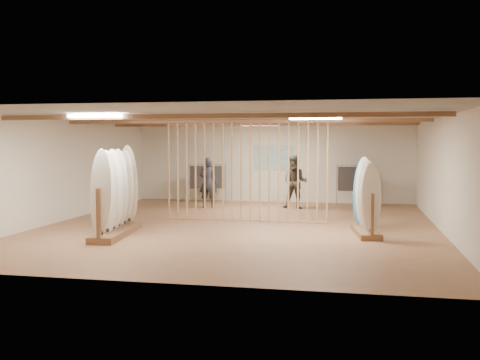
% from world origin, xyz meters
% --- Properties ---
extents(floor, '(12.00, 12.00, 0.00)m').
position_xyz_m(floor, '(0.00, 0.00, 0.00)').
color(floor, '#9F6E4D').
rests_on(floor, ground).
extents(ceiling, '(12.00, 12.00, 0.00)m').
position_xyz_m(ceiling, '(0.00, 0.00, 2.80)').
color(ceiling, '#9B9992').
rests_on(ceiling, ground).
extents(wall_back, '(12.00, 0.00, 12.00)m').
position_xyz_m(wall_back, '(0.00, 6.00, 1.40)').
color(wall_back, white).
rests_on(wall_back, ground).
extents(wall_front, '(12.00, 0.00, 12.00)m').
position_xyz_m(wall_front, '(0.00, -6.00, 1.40)').
color(wall_front, white).
rests_on(wall_front, ground).
extents(wall_left, '(0.00, 12.00, 12.00)m').
position_xyz_m(wall_left, '(-5.00, 0.00, 1.40)').
color(wall_left, white).
rests_on(wall_left, ground).
extents(wall_right, '(0.00, 12.00, 12.00)m').
position_xyz_m(wall_right, '(5.00, 0.00, 1.40)').
color(wall_right, white).
rests_on(wall_right, ground).
extents(ceiling_slats, '(9.50, 6.12, 0.10)m').
position_xyz_m(ceiling_slats, '(0.00, 0.00, 2.72)').
color(ceiling_slats, brown).
rests_on(ceiling_slats, ground).
extents(light_panels, '(1.20, 0.35, 0.06)m').
position_xyz_m(light_panels, '(0.00, 0.00, 2.74)').
color(light_panels, white).
rests_on(light_panels, ground).
extents(bamboo_partition, '(4.45, 0.05, 2.78)m').
position_xyz_m(bamboo_partition, '(0.00, 0.80, 1.40)').
color(bamboo_partition, tan).
rests_on(bamboo_partition, ground).
extents(poster, '(1.40, 0.03, 0.90)m').
position_xyz_m(poster, '(0.00, 5.98, 1.60)').
color(poster, teal).
rests_on(poster, ground).
extents(rack_left, '(0.84, 2.55, 2.02)m').
position_xyz_m(rack_left, '(-2.54, -2.03, 0.69)').
color(rack_left, brown).
rests_on(rack_left, floor).
extents(rack_right, '(0.73, 1.90, 1.76)m').
position_xyz_m(rack_right, '(3.18, -0.70, 0.60)').
color(rack_right, brown).
rests_on(rack_right, floor).
extents(clothing_rack_a, '(1.28, 0.61, 1.41)m').
position_xyz_m(clothing_rack_a, '(-2.28, 5.25, 0.91)').
color(clothing_rack_a, silver).
rests_on(clothing_rack_a, floor).
extents(clothing_rack_b, '(1.33, 0.35, 1.42)m').
position_xyz_m(clothing_rack_b, '(2.98, 5.14, 0.93)').
color(clothing_rack_b, silver).
rests_on(clothing_rack_b, floor).
extents(shopper_a, '(0.69, 0.47, 1.89)m').
position_xyz_m(shopper_a, '(-1.85, 3.75, 0.94)').
color(shopper_a, '#292830').
rests_on(shopper_a, floor).
extents(shopper_b, '(0.96, 0.76, 1.97)m').
position_xyz_m(shopper_b, '(1.02, 3.99, 0.99)').
color(shopper_b, '#3A342C').
rests_on(shopper_b, floor).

